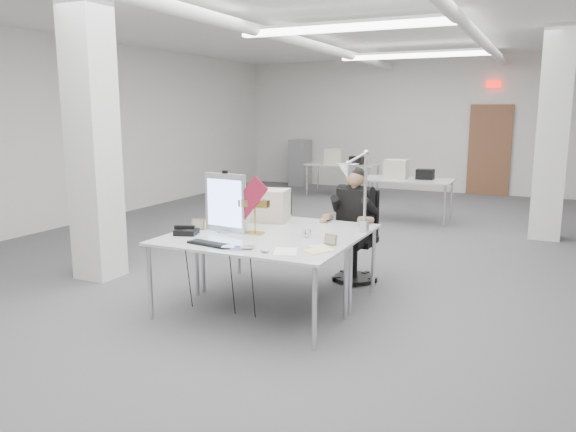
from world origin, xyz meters
name	(u,v)px	position (x,y,z in m)	size (l,w,h in m)	color
room_shell	(346,131)	(0.04, 0.13, 1.69)	(10.04, 14.04, 3.24)	#4D4D50
desk_main	(247,244)	(0.00, -2.50, 0.74)	(1.80, 0.90, 0.03)	silver
desk_second	(288,226)	(0.00, -1.60, 0.74)	(1.80, 0.90, 0.03)	silver
bg_desk_a	(407,180)	(0.20, 3.00, 0.74)	(1.60, 0.80, 0.03)	silver
bg_desk_b	(342,165)	(-1.80, 5.20, 0.74)	(1.60, 0.80, 0.03)	silver
filing_cabinet	(300,163)	(-3.50, 6.65, 0.60)	(0.45, 0.55, 1.20)	gray
office_chair	(356,234)	(0.53, -0.89, 0.56)	(0.55, 0.55, 1.13)	black
seated_person	(355,206)	(0.53, -0.94, 0.90)	(0.43, 0.54, 0.81)	black
monitor	(226,203)	(-0.43, -2.17, 1.05)	(0.48, 0.05, 0.59)	silver
pennant	(249,199)	(-0.14, -2.21, 1.11)	(0.46, 0.01, 0.19)	maroon
keyboard	(208,244)	(-0.28, -2.73, 0.76)	(0.41, 0.14, 0.02)	black
laptop	(237,248)	(0.06, -2.79, 0.77)	(0.29, 0.18, 0.02)	#BCBCC1
mouse	(265,251)	(0.32, -2.77, 0.77)	(0.09, 0.06, 0.03)	#A7A6AB
bankers_lamp	(255,216)	(-0.11, -2.14, 0.93)	(0.32, 0.13, 0.36)	#E3C947
desk_phone	(186,232)	(-0.71, -2.46, 0.78)	(0.21, 0.19, 0.05)	black
picture_frame_left	(198,224)	(-0.74, -2.21, 0.81)	(0.15, 0.01, 0.12)	#986C41
picture_frame_right	(331,240)	(0.74, -2.27, 0.80)	(0.13, 0.01, 0.10)	#B0794B
desk_clock	(306,232)	(0.42, -2.08, 0.81)	(0.09, 0.09, 0.03)	silver
paper_stack_a	(286,252)	(0.48, -2.67, 0.76)	(0.20, 0.28, 0.01)	white
paper_stack_b	(319,250)	(0.73, -2.52, 0.76)	(0.17, 0.24, 0.01)	#FFE598
paper_stack_c	(320,248)	(0.70, -2.42, 0.76)	(0.22, 0.15, 0.01)	silver
beige_monitor	(271,205)	(-0.26, -1.49, 0.93)	(0.37, 0.35, 0.35)	beige
architect_lamp	(357,192)	(0.85, -1.84, 1.19)	(0.23, 0.68, 0.88)	silver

